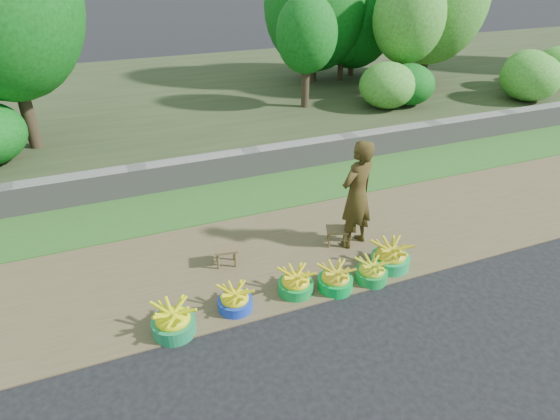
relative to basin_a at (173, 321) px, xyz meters
name	(u,v)px	position (x,y,z in m)	size (l,w,h in m)	color
ground_plane	(348,296)	(2.30, -0.19, -0.18)	(120.00, 120.00, 0.00)	black
dirt_shoulder	(309,247)	(2.30, 1.06, -0.17)	(80.00, 2.50, 0.02)	brown
grass_verge	(265,192)	(2.30, 3.06, -0.16)	(80.00, 1.50, 0.04)	#2D6221
retaining_wall	(251,163)	(2.30, 3.91, 0.10)	(80.00, 0.35, 0.55)	slate
earth_bank	(197,99)	(2.30, 8.81, 0.07)	(80.00, 10.00, 0.50)	#303A1F
vegetation	(279,11)	(4.06, 6.84, 2.57)	(31.41, 6.31, 4.68)	#322719
basin_a	(173,321)	(0.00, 0.00, 0.00)	(0.53, 0.53, 0.40)	#187D49
basin_b	(235,300)	(0.81, 0.12, -0.03)	(0.45, 0.45, 0.34)	#1636BB
basin_c	(296,283)	(1.67, 0.14, -0.02)	(0.48, 0.48, 0.36)	#0B8E35
basin_d	(335,279)	(2.21, 0.02, -0.02)	(0.48, 0.48, 0.36)	#009D36
basin_e	(371,271)	(2.77, 0.00, -0.03)	(0.45, 0.45, 0.34)	#128B36
basin_f	(390,257)	(3.18, 0.16, 0.01)	(0.56, 0.56, 0.42)	#169A51
stool_left	(226,251)	(0.97, 1.09, 0.07)	(0.37, 0.30, 0.29)	brown
stool_right	(337,232)	(2.72, 0.96, 0.07)	(0.40, 0.35, 0.29)	brown
vendor_woman	(357,195)	(2.97, 0.89, 0.71)	(0.63, 0.41, 1.73)	black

